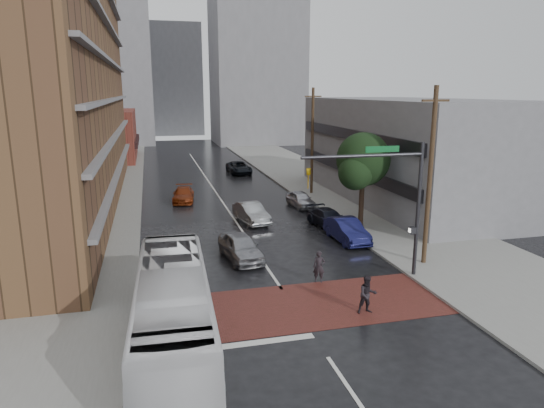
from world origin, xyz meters
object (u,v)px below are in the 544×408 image
car_travel_c (183,195)px  car_parked_near (347,230)px  car_parked_mid (328,218)px  car_travel_a (241,247)px  pedestrian_a (319,267)px  car_travel_b (251,213)px  suv_travel (239,168)px  pedestrian_b (368,295)px  transit_bus (173,310)px  car_parked_far (301,199)px

car_travel_c → car_parked_near: size_ratio=0.96×
car_parked_mid → car_travel_a: bearing=-153.4°
pedestrian_a → car_parked_near: 7.50m
car_parked_near → car_travel_a: bearing=-168.1°
car_travel_a → car_travel_b: size_ratio=1.00×
suv_travel → car_parked_mid: (2.11, -24.75, -0.07)m
suv_travel → car_parked_mid: 24.84m
pedestrian_b → car_parked_mid: (3.29, 13.64, -0.23)m
pedestrian_a → car_travel_a: size_ratio=0.38×
pedestrian_a → car_parked_mid: 10.59m
car_travel_c → car_parked_mid: bearing=-42.1°
pedestrian_a → suv_travel: bearing=104.5°
car_travel_b → car_parked_mid: car_travel_b is taller
pedestrian_a → suv_travel: pedestrian_a is taller
suv_travel → car_parked_near: car_parked_near is taller
car_travel_a → suv_travel: 30.53m
car_parked_near → transit_bus: bearing=-138.4°
transit_bus → car_parked_far: 24.26m
pedestrian_b → suv_travel: pedestrian_b is taller
transit_bus → car_parked_mid: size_ratio=2.58×
pedestrian_a → car_travel_a: bearing=144.6°
pedestrian_b → car_travel_b: pedestrian_b is taller
car_travel_c → suv_travel: bearing=67.9°
suv_travel → car_parked_mid: bearing=-87.8°
car_parked_near → car_parked_mid: 3.48m
car_parked_near → car_parked_far: size_ratio=1.17×
suv_travel → car_parked_near: 28.30m
car_travel_b → suv_travel: bearing=72.8°
car_travel_a → car_parked_mid: 9.17m
car_parked_near → car_parked_mid: bearing=87.5°
transit_bus → car_parked_far: size_ratio=2.93×
car_travel_a → car_travel_c: 16.52m
transit_bus → car_travel_b: 18.53m
pedestrian_a → suv_travel: 34.54m
transit_bus → car_travel_b: transit_bus is taller
car_parked_near → car_parked_far: 10.02m
car_travel_c → car_parked_near: car_parked_near is taller
car_travel_a → pedestrian_b: bearing=-71.3°
car_travel_a → car_parked_mid: car_travel_a is taller
car_travel_a → suv_travel: car_travel_a is taller
car_travel_b → car_parked_near: (5.15, -6.11, 0.01)m
pedestrian_a → pedestrian_b: (0.89, -3.91, 0.04)m
car_travel_c → car_parked_near: 17.44m
pedestrian_a → car_travel_a: pedestrian_a is taller
pedestrian_a → car_parked_far: (4.11, 16.27, -0.18)m
pedestrian_b → car_travel_b: (-1.90, 16.27, -0.14)m
suv_travel → car_parked_far: suv_travel is taller
pedestrian_a → car_travel_b: (-1.01, 12.35, -0.10)m
car_travel_c → car_parked_far: (9.58, -4.52, 0.03)m
car_travel_c → car_parked_mid: car_parked_mid is taller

